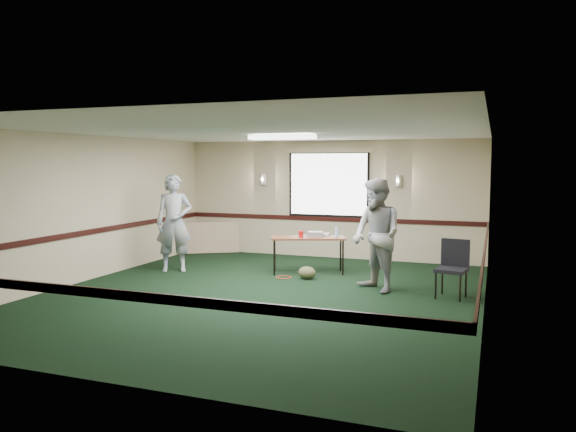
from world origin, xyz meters
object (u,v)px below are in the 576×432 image
(folding_table, at_px, (308,239))
(projector, at_px, (315,234))
(conference_chair, at_px, (453,264))
(person_left, at_px, (174,223))
(person_right, at_px, (377,235))

(folding_table, distance_m, projector, 0.18)
(conference_chair, distance_m, person_left, 5.47)
(projector, height_order, person_right, person_right)
(projector, bearing_deg, person_left, -175.18)
(person_left, xyz_separation_m, person_right, (4.19, -0.39, -0.02))
(conference_chair, height_order, person_left, person_left)
(person_left, bearing_deg, projector, -11.50)
(conference_chair, bearing_deg, person_left, -173.35)
(person_right, bearing_deg, conference_chair, 45.25)
(person_left, bearing_deg, person_right, -33.56)
(projector, bearing_deg, conference_chair, -35.26)
(projector, height_order, person_left, person_left)
(folding_table, distance_m, person_right, 1.97)
(projector, bearing_deg, folding_table, -156.95)
(projector, xyz_separation_m, person_right, (1.47, -1.21, 0.19))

